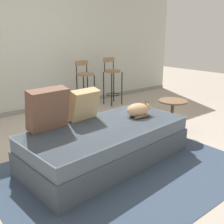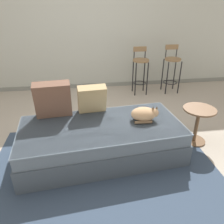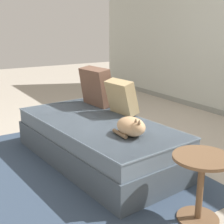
# 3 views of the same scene
# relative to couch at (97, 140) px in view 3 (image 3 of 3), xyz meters

# --- Properties ---
(ground_plane) EXTENTS (16.00, 16.00, 0.00)m
(ground_plane) POSITION_rel_couch_xyz_m (0.00, 0.40, -0.23)
(ground_plane) COLOR #A89E8E
(ground_plane) RESTS_ON ground
(area_rug) EXTENTS (2.73, 2.06, 0.01)m
(area_rug) POSITION_rel_couch_xyz_m (0.00, -0.30, -0.23)
(area_rug) COLOR #334256
(area_rug) RESTS_ON ground
(couch) EXTENTS (2.11, 1.14, 0.45)m
(couch) POSITION_rel_couch_xyz_m (0.00, 0.00, 0.00)
(couch) COLOR #44505B
(couch) RESTS_ON ground
(throw_pillow_corner) EXTENTS (0.48, 0.27, 0.48)m
(throw_pillow_corner) POSITION_rel_couch_xyz_m (-0.59, 0.33, 0.46)
(throw_pillow_corner) COLOR brown
(throw_pillow_corner) RESTS_ON couch
(throw_pillow_middle) EXTENTS (0.39, 0.26, 0.40)m
(throw_pillow_middle) POSITION_rel_couch_xyz_m (-0.08, 0.37, 0.42)
(throw_pillow_middle) COLOR tan
(throw_pillow_middle) RESTS_ON couch
(cat) EXTENTS (0.36, 0.26, 0.20)m
(cat) POSITION_rel_couch_xyz_m (0.56, 0.05, 0.31)
(cat) COLOR tan
(cat) RESTS_ON couch
(side_table) EXTENTS (0.44, 0.44, 0.53)m
(side_table) POSITION_rel_couch_xyz_m (1.36, 0.12, 0.11)
(side_table) COLOR brown
(side_table) RESTS_ON ground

